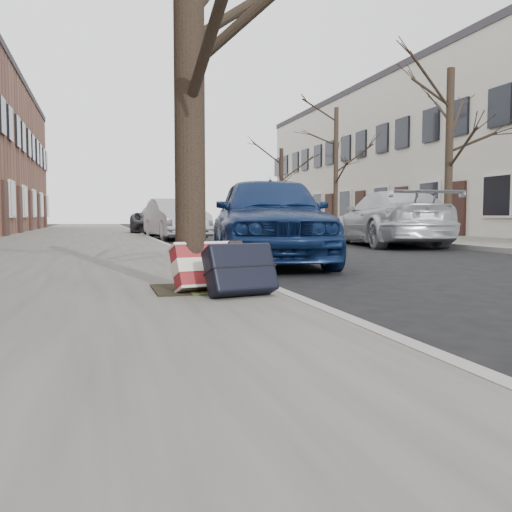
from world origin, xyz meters
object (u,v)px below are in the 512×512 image
object	(u,v)px
suitcase_red	(205,267)
suitcase_navy	(240,269)
street_tree	(189,22)
car_near_mid	(176,219)
car_near_front	(269,219)

from	to	relation	value
suitcase_red	suitcase_navy	xyz separation A→B (m)	(0.24, -0.38, 0.01)
street_tree	car_near_mid	bearing A→B (deg)	83.12
suitcase_navy	car_near_mid	bearing A→B (deg)	70.34
car_near_front	suitcase_red	bearing A→B (deg)	-104.50
street_tree	suitcase_red	world-z (taller)	street_tree
car_near_front	street_tree	bearing A→B (deg)	-106.31
suitcase_navy	car_near_mid	size ratio (longest dim) A/B	0.14
car_near_mid	street_tree	bearing A→B (deg)	-102.47
street_tree	suitcase_navy	bearing A→B (deg)	-51.60
suitcase_navy	car_near_front	bearing A→B (deg)	56.07
suitcase_navy	street_tree	bearing A→B (deg)	114.06
suitcase_red	street_tree	bearing A→B (deg)	134.00
suitcase_red	car_near_front	xyz separation A→B (m)	(1.89, 4.25, 0.43)
suitcase_navy	car_near_mid	distance (m)	15.32
street_tree	car_near_mid	size ratio (longest dim) A/B	1.13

